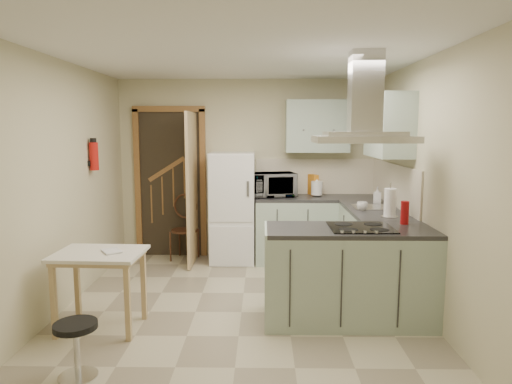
{
  "coord_description": "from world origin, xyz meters",
  "views": [
    {
      "loc": [
        0.21,
        -4.34,
        1.81
      ],
      "look_at": [
        0.14,
        0.45,
        1.15
      ],
      "focal_mm": 32.0,
      "sensor_mm": 36.0,
      "label": 1
    }
  ],
  "objects_px": {
    "extractor_hood": "(364,139)",
    "drop_leaf_table": "(101,291)",
    "fridge": "(233,207)",
    "peninsula": "(349,275)",
    "microwave": "(273,185)",
    "bentwood_chair": "(184,230)",
    "stool": "(77,350)"
  },
  "relations": [
    {
      "from": "extractor_hood",
      "to": "drop_leaf_table",
      "type": "distance_m",
      "value": 2.75
    },
    {
      "from": "fridge",
      "to": "peninsula",
      "type": "height_order",
      "value": "fridge"
    },
    {
      "from": "microwave",
      "to": "fridge",
      "type": "bearing_deg",
      "value": 170.71
    },
    {
      "from": "extractor_hood",
      "to": "bentwood_chair",
      "type": "distance_m",
      "value": 3.14
    },
    {
      "from": "drop_leaf_table",
      "to": "microwave",
      "type": "height_order",
      "value": "microwave"
    },
    {
      "from": "extractor_hood",
      "to": "microwave",
      "type": "relative_size",
      "value": 1.54
    },
    {
      "from": "peninsula",
      "to": "extractor_hood",
      "type": "xyz_separation_m",
      "value": [
        0.1,
        0.0,
        1.27
      ]
    },
    {
      "from": "peninsula",
      "to": "extractor_hood",
      "type": "distance_m",
      "value": 1.27
    },
    {
      "from": "fridge",
      "to": "microwave",
      "type": "relative_size",
      "value": 2.57
    },
    {
      "from": "peninsula",
      "to": "drop_leaf_table",
      "type": "xyz_separation_m",
      "value": [
        -2.28,
        -0.21,
        -0.09
      ]
    },
    {
      "from": "peninsula",
      "to": "microwave",
      "type": "relative_size",
      "value": 2.65
    },
    {
      "from": "fridge",
      "to": "peninsula",
      "type": "distance_m",
      "value": 2.35
    },
    {
      "from": "fridge",
      "to": "extractor_hood",
      "type": "relative_size",
      "value": 1.67
    },
    {
      "from": "stool",
      "to": "bentwood_chair",
      "type": "bearing_deg",
      "value": 84.97
    },
    {
      "from": "bentwood_chair",
      "to": "microwave",
      "type": "bearing_deg",
      "value": 13.15
    },
    {
      "from": "extractor_hood",
      "to": "fridge",
      "type": "bearing_deg",
      "value": 123.79
    },
    {
      "from": "fridge",
      "to": "extractor_hood",
      "type": "distance_m",
      "value": 2.57
    },
    {
      "from": "peninsula",
      "to": "stool",
      "type": "height_order",
      "value": "peninsula"
    },
    {
      "from": "peninsula",
      "to": "bentwood_chair",
      "type": "distance_m",
      "value": 2.79
    },
    {
      "from": "fridge",
      "to": "stool",
      "type": "distance_m",
      "value": 3.21
    },
    {
      "from": "extractor_hood",
      "to": "microwave",
      "type": "bearing_deg",
      "value": 111.05
    },
    {
      "from": "drop_leaf_table",
      "to": "stool",
      "type": "bearing_deg",
      "value": -80.28
    },
    {
      "from": "extractor_hood",
      "to": "microwave",
      "type": "distance_m",
      "value": 2.25
    },
    {
      "from": "fridge",
      "to": "drop_leaf_table",
      "type": "height_order",
      "value": "fridge"
    },
    {
      "from": "fridge",
      "to": "bentwood_chair",
      "type": "distance_m",
      "value": 0.76
    },
    {
      "from": "peninsula",
      "to": "extractor_hood",
      "type": "relative_size",
      "value": 1.72
    },
    {
      "from": "drop_leaf_table",
      "to": "stool",
      "type": "xyz_separation_m",
      "value": [
        0.11,
        -0.82,
        -0.15
      ]
    },
    {
      "from": "extractor_hood",
      "to": "bentwood_chair",
      "type": "xyz_separation_m",
      "value": [
        -2.0,
        2.04,
        -1.31
      ]
    },
    {
      "from": "extractor_hood",
      "to": "microwave",
      "type": "xyz_separation_m",
      "value": [
        -0.77,
        2.01,
        -0.66
      ]
    },
    {
      "from": "fridge",
      "to": "drop_leaf_table",
      "type": "xyz_separation_m",
      "value": [
        -1.06,
        -2.19,
        -0.39
      ]
    },
    {
      "from": "peninsula",
      "to": "stool",
      "type": "bearing_deg",
      "value": -154.6
    },
    {
      "from": "peninsula",
      "to": "microwave",
      "type": "height_order",
      "value": "microwave"
    }
  ]
}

